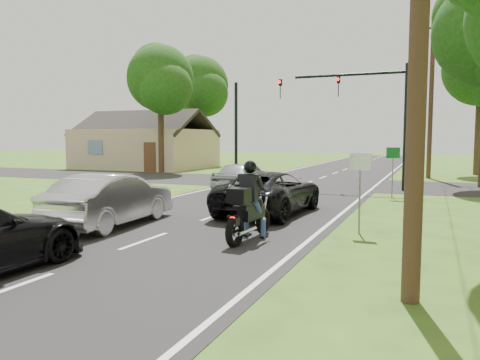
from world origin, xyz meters
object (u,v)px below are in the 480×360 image
traffic_signal (366,104)px  utility_pole_far (431,96)px  sign_green (393,160)px  dark_suv (270,192)px  sign_white (360,173)px  motorcycle_rider (248,209)px  silver_sedan (112,200)px  silver_suv (244,176)px

traffic_signal → utility_pole_far: utility_pole_far is taller
utility_pole_far → sign_green: size_ratio=4.71×
dark_suv → sign_white: size_ratio=2.38×
motorcycle_rider → dark_suv: size_ratio=0.46×
silver_sedan → sign_green: size_ratio=2.14×
silver_sedan → sign_green: sign_green is taller
sign_green → sign_white: bearing=-91.4°
motorcycle_rider → silver_suv: bearing=117.1°
sign_green → utility_pole_far: bearing=83.3°
silver_sedan → sign_white: (6.72, 1.61, 0.84)m
traffic_signal → silver_sedan: bearing=-113.0°
traffic_signal → sign_green: bearing=-62.6°
dark_suv → traffic_signal: (1.86, 8.83, 3.42)m
silver_sedan → utility_pole_far: utility_pole_far is taller
traffic_signal → sign_white: 11.39m
silver_sedan → silver_suv: size_ratio=1.09×
dark_suv → sign_green: size_ratio=2.38×
silver_suv → sign_green: bearing=-173.9°
silver_sedan → dark_suv: bearing=-136.1°
traffic_signal → utility_pole_far: bearing=70.3°
utility_pole_far → sign_white: 19.39m
sign_white → sign_green: 8.00m
silver_sedan → sign_white: sign_white is taller
sign_white → dark_suv: bearing=145.9°
silver_suv → utility_pole_far: (7.89, 11.33, 4.36)m
dark_suv → traffic_signal: bearing=-99.3°
silver_suv → utility_pole_far: size_ratio=0.42×
motorcycle_rider → utility_pole_far: utility_pole_far is taller
silver_sedan → utility_pole_far: bearing=-115.2°
utility_pole_far → sign_white: (-1.50, -19.02, -3.49)m
sign_white → sign_green: same height
dark_suv → sign_white: 3.99m
silver_sedan → silver_suv: (0.33, 9.30, -0.04)m
motorcycle_rider → silver_sedan: bearing=-179.6°
dark_suv → silver_sedan: bearing=50.0°
utility_pole_far → sign_green: 11.63m
silver_suv → traffic_signal: (5.03, 3.33, 3.42)m
traffic_signal → sign_green: (1.56, -3.02, -2.54)m
dark_suv → silver_suv: size_ratio=1.22×
motorcycle_rider → dark_suv: motorcycle_rider is taller
silver_suv → sign_white: size_ratio=1.96×
utility_pole_far → sign_green: (-1.30, -11.02, -3.49)m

